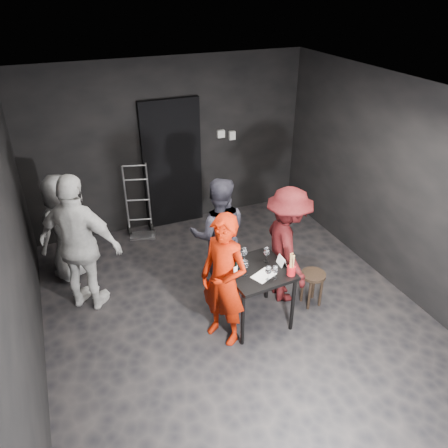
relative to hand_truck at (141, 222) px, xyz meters
name	(u,v)px	position (x,y,z in m)	size (l,w,h in m)	color
floor	(231,308)	(0.64, -2.25, -0.22)	(4.50, 5.00, 0.02)	black
ceiling	(234,94)	(0.64, -2.25, 2.48)	(4.50, 5.00, 0.02)	silver
wall_back	(170,146)	(0.64, 0.25, 1.13)	(4.50, 0.04, 2.70)	black
wall_front	(381,382)	(0.64, -4.75, 1.13)	(4.50, 0.04, 2.70)	black
wall_left	(17,259)	(-1.61, -2.25, 1.13)	(0.04, 5.00, 2.70)	black
wall_right	(392,184)	(2.89, -2.25, 1.13)	(0.04, 5.00, 2.70)	black
doorway	(172,165)	(0.64, 0.19, 0.83)	(0.95, 0.10, 2.10)	black
wallbox_upper	(221,134)	(1.49, 0.20, 1.23)	(0.12, 0.06, 0.12)	#B7B7B2
wallbox_lower	(232,135)	(1.69, 0.20, 1.18)	(0.10, 0.06, 0.14)	#B7B7B2
hand_truck	(141,222)	(0.00, 0.00, 0.00)	(0.40, 0.34, 1.21)	#B2B2B7
tasting_table	(257,276)	(0.83, -2.54, 0.43)	(0.72, 0.72, 0.75)	black
stool	(313,281)	(1.63, -2.55, 0.14)	(0.31, 0.31, 0.47)	black
server_red	(224,277)	(0.37, -2.66, 0.64)	(0.63, 0.41, 1.71)	#A51802
woman_black	(219,232)	(0.68, -1.71, 0.61)	(0.80, 0.44, 1.65)	#272631
man_maroon	(287,244)	(1.38, -2.27, 0.59)	(1.04, 0.48, 1.61)	#3F0D0E
bystander_cream	(78,232)	(-1.00, -1.48, 0.86)	(1.27, 0.61, 2.17)	silver
bystander_grey	(65,227)	(-1.14, -0.70, 0.53)	(0.74, 0.40, 1.51)	gray
tasting_mat	(264,275)	(0.85, -2.68, 0.53)	(0.27, 0.18, 0.00)	white
wine_glass_a	(245,267)	(0.65, -2.58, 0.64)	(0.08, 0.08, 0.21)	white
wine_glass_b	(239,259)	(0.66, -2.42, 0.64)	(0.08, 0.08, 0.22)	white
wine_glass_c	(244,254)	(0.76, -2.34, 0.63)	(0.08, 0.08, 0.20)	white
wine_glass_d	(268,273)	(0.85, -2.77, 0.63)	(0.08, 0.08, 0.20)	white
wine_glass_e	(275,272)	(0.93, -2.77, 0.62)	(0.07, 0.07, 0.18)	white
wine_glass_f	(267,254)	(1.00, -2.44, 0.63)	(0.08, 0.08, 0.21)	white
wine_bottle	(234,268)	(0.52, -2.57, 0.66)	(0.08, 0.08, 0.34)	black
breadstick_cup	(292,265)	(1.14, -2.78, 0.67)	(0.10, 0.10, 0.30)	#AF1116
reserved_card	(281,261)	(1.13, -2.56, 0.58)	(0.09, 0.14, 0.11)	white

